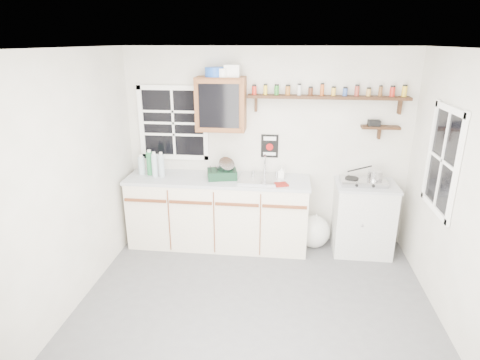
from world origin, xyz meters
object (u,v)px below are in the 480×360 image
upper_cabinet (221,104)px  dish_rack (223,172)px  right_cabinet (363,218)px  main_cabinet (218,211)px  hotplate (363,181)px  spice_shelf (328,96)px

upper_cabinet → dish_rack: bearing=-75.0°
right_cabinet → main_cabinet: bearing=-179.2°
dish_rack → hotplate: size_ratio=0.75×
hotplate → main_cabinet: bearing=178.7°
dish_rack → hotplate: 1.71m
upper_cabinet → hotplate: (1.75, -0.14, -0.88)m
upper_cabinet → hotplate: size_ratio=1.19×
upper_cabinet → hotplate: upper_cabinet is taller
main_cabinet → spice_shelf: bearing=9.2°
main_cabinet → right_cabinet: (1.83, 0.03, -0.01)m
right_cabinet → dish_rack: 1.85m
right_cabinet → hotplate: 0.49m
hotplate → right_cabinet: bearing=20.3°
hotplate → dish_rack: bearing=178.6°
spice_shelf → hotplate: 1.11m
right_cabinet → spice_shelf: size_ratio=0.48×
spice_shelf → right_cabinet: bearing=-19.9°
main_cabinet → upper_cabinet: size_ratio=3.55×
upper_cabinet → spice_shelf: bearing=3.1°
main_cabinet → dish_rack: dish_rack is taller
upper_cabinet → main_cabinet: bearing=-103.7°
right_cabinet → spice_shelf: bearing=160.1°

